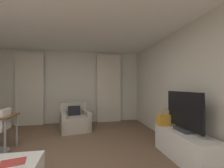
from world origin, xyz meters
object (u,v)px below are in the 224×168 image
magazine_open (13,162)px  handbag_primary (165,119)px  tv_console (185,146)px  tv_flatscreen (184,113)px  armchair (75,121)px

magazine_open → handbag_primary: bearing=18.4°
tv_console → tv_flatscreen: size_ratio=1.41×
tv_flatscreen → armchair: bearing=132.0°
tv_console → handbag_primary: size_ratio=3.60×
armchair → handbag_primary: (1.93, -1.84, 0.36)m
armchair → tv_console: size_ratio=0.76×
magazine_open → handbag_primary: handbag_primary is taller
magazine_open → tv_flatscreen: size_ratio=0.34×
magazine_open → tv_console: 2.68m
armchair → handbag_primary: handbag_primary is taller
armchair → tv_flatscreen: bearing=-48.0°
magazine_open → handbag_primary: (2.53, 0.84, 0.23)m
magazine_open → tv_flatscreen: 2.71m
armchair → handbag_primary: 2.69m
tv_flatscreen → magazine_open: bearing=-171.4°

